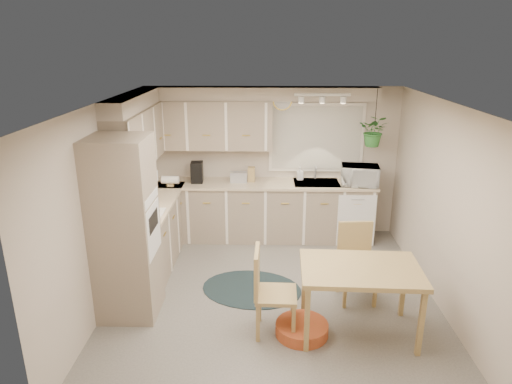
% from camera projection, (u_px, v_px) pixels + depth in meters
% --- Properties ---
extents(floor, '(4.20, 4.20, 0.00)m').
position_uv_depth(floor, '(273.00, 295.00, 5.76)').
color(floor, slate).
rests_on(floor, ground).
extents(ceiling, '(4.20, 4.20, 0.00)m').
position_uv_depth(ceiling, '(275.00, 104.00, 5.00)').
color(ceiling, white).
rests_on(ceiling, wall_back).
extents(wall_back, '(4.00, 0.04, 2.40)m').
position_uv_depth(wall_back, '(272.00, 162.00, 7.37)').
color(wall_back, '#B6A896').
rests_on(wall_back, floor).
extents(wall_front, '(4.00, 0.04, 2.40)m').
position_uv_depth(wall_front, '(279.00, 304.00, 3.38)').
color(wall_front, '#B6A896').
rests_on(wall_front, floor).
extents(wall_left, '(0.04, 4.20, 2.40)m').
position_uv_depth(wall_left, '(106.00, 205.00, 5.42)').
color(wall_left, '#B6A896').
rests_on(wall_left, floor).
extents(wall_right, '(0.04, 4.20, 2.40)m').
position_uv_depth(wall_right, '(445.00, 208.00, 5.34)').
color(wall_right, '#B6A896').
rests_on(wall_right, floor).
extents(base_cab_left, '(0.60, 1.85, 0.90)m').
position_uv_depth(base_cab_left, '(153.00, 234.00, 6.48)').
color(base_cab_left, gray).
rests_on(base_cab_left, floor).
extents(base_cab_back, '(3.60, 0.60, 0.90)m').
position_uv_depth(base_cab_back, '(259.00, 212.00, 7.33)').
color(base_cab_back, gray).
rests_on(base_cab_back, floor).
extents(counter_left, '(0.64, 1.89, 0.04)m').
position_uv_depth(counter_left, '(151.00, 203.00, 6.33)').
color(counter_left, beige).
rests_on(counter_left, base_cab_left).
extents(counter_back, '(3.64, 0.64, 0.04)m').
position_uv_depth(counter_back, '(259.00, 184.00, 7.17)').
color(counter_back, beige).
rests_on(counter_back, base_cab_back).
extents(oven_stack, '(0.65, 0.65, 2.10)m').
position_uv_depth(oven_stack, '(125.00, 229.00, 5.10)').
color(oven_stack, gray).
rests_on(oven_stack, floor).
extents(wall_oven_face, '(0.02, 0.56, 0.58)m').
position_uv_depth(wall_oven_face, '(153.00, 230.00, 5.10)').
color(wall_oven_face, silver).
rests_on(wall_oven_face, oven_stack).
extents(upper_cab_left, '(0.35, 2.00, 0.75)m').
position_uv_depth(upper_cab_left, '(139.00, 137.00, 6.17)').
color(upper_cab_left, gray).
rests_on(upper_cab_left, wall_left).
extents(upper_cab_back, '(2.00, 0.35, 0.75)m').
position_uv_depth(upper_cab_back, '(208.00, 125.00, 7.03)').
color(upper_cab_back, gray).
rests_on(upper_cab_back, wall_back).
extents(soffit_left, '(0.30, 2.00, 0.20)m').
position_uv_depth(soffit_left, '(134.00, 101.00, 6.02)').
color(soffit_left, '#B6A896').
rests_on(soffit_left, wall_left).
extents(soffit_back, '(3.60, 0.30, 0.20)m').
position_uv_depth(soffit_back, '(260.00, 94.00, 6.89)').
color(soffit_back, '#B6A896').
rests_on(soffit_back, wall_back).
extents(cooktop, '(0.52, 0.58, 0.02)m').
position_uv_depth(cooktop, '(141.00, 216.00, 5.78)').
color(cooktop, silver).
rests_on(cooktop, counter_left).
extents(range_hood, '(0.40, 0.60, 0.14)m').
position_uv_depth(range_hood, '(136.00, 182.00, 5.63)').
color(range_hood, silver).
rests_on(range_hood, upper_cab_left).
extents(window_blinds, '(1.40, 0.02, 1.00)m').
position_uv_depth(window_blinds, '(316.00, 138.00, 7.20)').
color(window_blinds, beige).
rests_on(window_blinds, wall_back).
extents(window_frame, '(1.50, 0.02, 1.10)m').
position_uv_depth(window_frame, '(316.00, 138.00, 7.21)').
color(window_frame, silver).
rests_on(window_frame, wall_back).
extents(sink, '(0.70, 0.48, 0.10)m').
position_uv_depth(sink, '(316.00, 185.00, 7.17)').
color(sink, '#B1B3B9').
rests_on(sink, counter_back).
extents(dishwasher_front, '(0.58, 0.02, 0.83)m').
position_uv_depth(dishwasher_front, '(356.00, 221.00, 7.01)').
color(dishwasher_front, silver).
rests_on(dishwasher_front, base_cab_back).
extents(track_light_bar, '(0.80, 0.04, 0.04)m').
position_uv_depth(track_light_bar, '(322.00, 95.00, 6.48)').
color(track_light_bar, silver).
rests_on(track_light_bar, ceiling).
extents(wall_clock, '(0.30, 0.03, 0.30)m').
position_uv_depth(wall_clock, '(282.00, 101.00, 7.03)').
color(wall_clock, gold).
rests_on(wall_clock, wall_back).
extents(dining_table, '(1.29, 0.88, 0.79)m').
position_uv_depth(dining_table, '(358.00, 300.00, 4.92)').
color(dining_table, tan).
rests_on(dining_table, floor).
extents(chair_left, '(0.47, 0.47, 0.98)m').
position_uv_depth(chair_left, '(276.00, 292.00, 4.90)').
color(chair_left, tan).
rests_on(chair_left, floor).
extents(chair_back, '(0.48, 0.48, 0.96)m').
position_uv_depth(chair_back, '(358.00, 264.00, 5.53)').
color(chair_back, tan).
rests_on(chair_back, floor).
extents(braided_rug, '(1.46, 1.20, 0.01)m').
position_uv_depth(braided_rug, '(252.00, 289.00, 5.90)').
color(braided_rug, black).
rests_on(braided_rug, floor).
extents(pet_bed, '(0.66, 0.66, 0.13)m').
position_uv_depth(pet_bed, '(302.00, 329.00, 4.97)').
color(pet_bed, '#B63F24').
rests_on(pet_bed, floor).
extents(microwave, '(0.60, 0.38, 0.38)m').
position_uv_depth(microwave, '(360.00, 173.00, 6.99)').
color(microwave, silver).
rests_on(microwave, counter_back).
extents(soap_bottle, '(0.12, 0.22, 0.10)m').
position_uv_depth(soap_bottle, '(300.00, 177.00, 7.29)').
color(soap_bottle, silver).
rests_on(soap_bottle, counter_back).
extents(hanging_plant, '(0.57, 0.60, 0.37)m').
position_uv_depth(hanging_plant, '(374.00, 134.00, 6.79)').
color(hanging_plant, '#2C6D2B').
rests_on(hanging_plant, ceiling).
extents(coffee_maker, '(0.20, 0.23, 0.32)m').
position_uv_depth(coffee_maker, '(197.00, 172.00, 7.14)').
color(coffee_maker, black).
rests_on(coffee_maker, counter_back).
extents(toaster, '(0.27, 0.16, 0.16)m').
position_uv_depth(toaster, '(239.00, 177.00, 7.17)').
color(toaster, '#B1B3B9').
rests_on(toaster, counter_back).
extents(knife_block, '(0.11, 0.11, 0.24)m').
position_uv_depth(knife_block, '(251.00, 174.00, 7.18)').
color(knife_block, tan).
rests_on(knife_block, counter_back).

